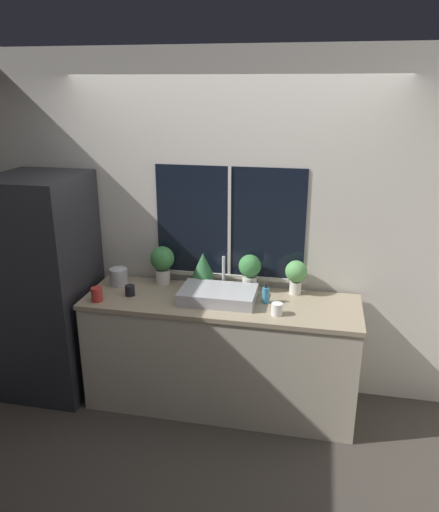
% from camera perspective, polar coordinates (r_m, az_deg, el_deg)
% --- Properties ---
extents(ground_plane, '(14.00, 14.00, 0.00)m').
position_cam_1_polar(ground_plane, '(3.96, -0.83, -18.82)').
color(ground_plane, '#38332D').
extents(wall_back, '(8.00, 0.09, 2.70)m').
position_cam_1_polar(wall_back, '(3.95, 1.24, 3.17)').
color(wall_back, '#BCB7AD').
rests_on(wall_back, ground_plane).
extents(wall_left, '(0.06, 7.00, 2.70)m').
position_cam_1_polar(wall_left, '(5.40, -18.81, 6.53)').
color(wall_left, '#BCB7AD').
rests_on(wall_left, ground_plane).
extents(counter, '(2.07, 0.64, 0.90)m').
position_cam_1_polar(counter, '(3.96, 0.13, -10.98)').
color(counter, '#B2A893').
rests_on(counter, ground_plane).
extents(refrigerator, '(0.66, 0.74, 1.79)m').
position_cam_1_polar(refrigerator, '(4.23, -19.06, -3.33)').
color(refrigerator, '#232328').
rests_on(refrigerator, ground_plane).
extents(sink, '(0.56, 0.40, 0.28)m').
position_cam_1_polar(sink, '(3.74, -0.15, -4.43)').
color(sink, '#ADADB2').
rests_on(sink, counter).
extents(potted_plant_far_left, '(0.19, 0.19, 0.31)m').
position_cam_1_polar(potted_plant_far_left, '(4.03, -6.55, -0.63)').
color(potted_plant_far_left, silver).
rests_on(potted_plant_far_left, counter).
extents(potted_plant_center_left, '(0.18, 0.18, 0.28)m').
position_cam_1_polar(potted_plant_center_left, '(3.95, -1.89, -1.34)').
color(potted_plant_center_left, silver).
rests_on(potted_plant_center_left, counter).
extents(potted_plant_center_right, '(0.18, 0.18, 0.29)m').
position_cam_1_polar(potted_plant_center_right, '(3.88, 3.48, -1.56)').
color(potted_plant_center_right, silver).
rests_on(potted_plant_center_right, counter).
extents(potted_plant_far_right, '(0.17, 0.17, 0.27)m').
position_cam_1_polar(potted_plant_far_right, '(3.85, 8.75, -2.02)').
color(potted_plant_far_right, silver).
rests_on(potted_plant_far_right, counter).
extents(soap_bottle, '(0.05, 0.05, 0.15)m').
position_cam_1_polar(soap_bottle, '(3.70, 5.30, -4.42)').
color(soap_bottle, teal).
rests_on(soap_bottle, counter).
extents(mug_white, '(0.08, 0.08, 0.09)m').
position_cam_1_polar(mug_white, '(3.54, 6.58, -6.04)').
color(mug_white, white).
rests_on(mug_white, counter).
extents(mug_red, '(0.08, 0.08, 0.10)m').
position_cam_1_polar(mug_red, '(3.83, -13.85, -4.28)').
color(mug_red, '#B72D28').
rests_on(mug_red, counter).
extents(mug_black, '(0.07, 0.07, 0.08)m').
position_cam_1_polar(mug_black, '(3.88, -10.20, -3.90)').
color(mug_black, black).
rests_on(mug_black, counter).
extents(kettle, '(0.14, 0.14, 0.15)m').
position_cam_1_polar(kettle, '(4.09, -11.45, -2.26)').
color(kettle, '#B2B2B7').
rests_on(kettle, counter).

